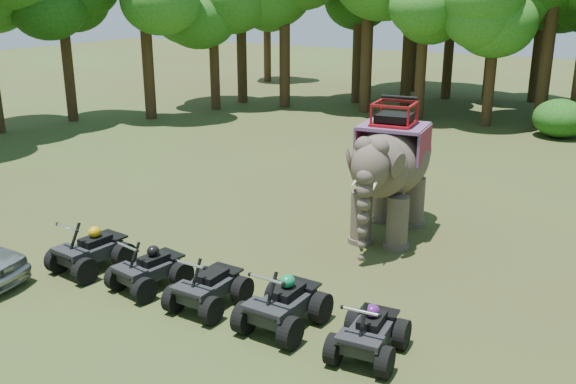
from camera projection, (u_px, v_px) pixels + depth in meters
name	position (u px, v px, depth m)	size (l,w,h in m)	color
ground	(261.00, 286.00, 14.46)	(110.00, 110.00, 0.00)	#47381E
elephant	(391.00, 169.00, 17.01)	(1.93, 4.38, 3.68)	brown
atv_0	(90.00, 244.00, 15.12)	(1.27, 1.74, 1.29)	black
atv_1	(149.00, 263.00, 14.20)	(1.18, 1.61, 1.19)	black
atv_2	(208.00, 280.00, 13.34)	(1.20, 1.64, 1.22)	black
atv_3	(283.00, 297.00, 12.52)	(1.30, 1.78, 1.32)	black
atv_4	(369.00, 326.00, 11.57)	(1.17, 1.60, 1.19)	black
tree_0	(492.00, 55.00, 30.19)	(4.75, 4.75, 6.78)	#195114
tree_28	(66.00, 50.00, 31.33)	(4.88, 4.88, 6.96)	#195114
tree_29	(146.00, 31.00, 31.64)	(6.11, 6.11, 8.73)	#195114
tree_30	(214.00, 39.00, 34.37)	(5.26, 5.26, 7.51)	#195114
tree_31	(285.00, 18.00, 34.78)	(6.74, 6.74, 9.63)	#195114
tree_32	(358.00, 26.00, 36.29)	(6.08, 6.08, 8.69)	#195114
tree_33	(422.00, 43.00, 31.66)	(5.35, 5.35, 7.65)	#195114
tree_34	(267.00, 30.00, 44.83)	(5.04, 5.04, 7.20)	#195114
tree_38	(495.00, 9.00, 36.91)	(7.32, 7.32, 10.45)	#195114
tree_39	(550.00, 29.00, 29.40)	(6.42, 6.42, 9.17)	#195114
tree_40	(539.00, 38.00, 36.60)	(5.09, 5.09, 7.28)	#195114
tree_41	(416.00, 10.00, 40.09)	(7.06, 7.06, 10.08)	#195114
tree_42	(409.00, 19.00, 34.93)	(6.69, 6.69, 9.56)	#195114
tree_43	(369.00, 25.00, 36.45)	(6.10, 6.10, 8.72)	#195114
tree_44	(451.00, 21.00, 37.43)	(6.37, 6.37, 9.09)	#195114
tree_46	(367.00, 27.00, 33.24)	(6.27, 6.27, 8.96)	#195114
tree_47	(241.00, 23.00, 36.28)	(6.27, 6.27, 8.95)	#195114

